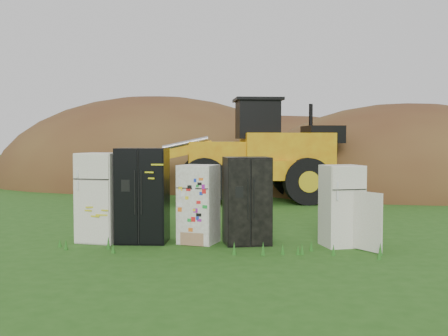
% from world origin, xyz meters
% --- Properties ---
extents(ground, '(120.00, 120.00, 0.00)m').
position_xyz_m(ground, '(0.00, 0.00, 0.00)').
color(ground, '#235015').
rests_on(ground, ground).
extents(fridge_leftmost, '(0.93, 0.90, 1.84)m').
position_xyz_m(fridge_leftmost, '(-2.53, -0.02, 0.92)').
color(fridge_leftmost, white).
rests_on(fridge_leftmost, ground).
extents(fridge_black_side, '(1.06, 0.86, 1.95)m').
position_xyz_m(fridge_black_side, '(-1.64, -0.01, 0.97)').
color(fridge_black_side, black).
rests_on(fridge_black_side, ground).
extents(fridge_sticker, '(0.84, 0.80, 1.60)m').
position_xyz_m(fridge_sticker, '(-0.48, 0.02, 0.80)').
color(fridge_sticker, white).
rests_on(fridge_sticker, ground).
extents(fridge_dark_mid, '(1.06, 0.95, 1.77)m').
position_xyz_m(fridge_dark_mid, '(0.51, 0.04, 0.88)').
color(fridge_dark_mid, black).
rests_on(fridge_dark_mid, ground).
extents(fridge_open_door, '(0.91, 0.87, 1.61)m').
position_xyz_m(fridge_open_door, '(2.40, 0.03, 0.81)').
color(fridge_open_door, white).
rests_on(fridge_open_door, ground).
extents(wheel_loader, '(7.67, 4.27, 3.50)m').
position_xyz_m(wheel_loader, '(-0.57, 7.69, 1.75)').
color(wheel_loader, gold).
rests_on(wheel_loader, ground).
extents(dirt_mound_right, '(13.13, 9.63, 7.11)m').
position_xyz_m(dirt_mound_right, '(6.08, 11.99, 0.00)').
color(dirt_mound_right, '#4A2718').
rests_on(dirt_mound_right, ground).
extents(dirt_mound_left, '(15.47, 11.60, 8.32)m').
position_xyz_m(dirt_mound_left, '(-5.04, 15.11, 0.00)').
color(dirt_mound_left, '#4A2718').
rests_on(dirt_mound_left, ground).
extents(dirt_mound_back, '(16.82, 11.22, 6.65)m').
position_xyz_m(dirt_mound_back, '(0.99, 17.85, 0.00)').
color(dirt_mound_back, '#4A2718').
rests_on(dirt_mound_back, ground).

